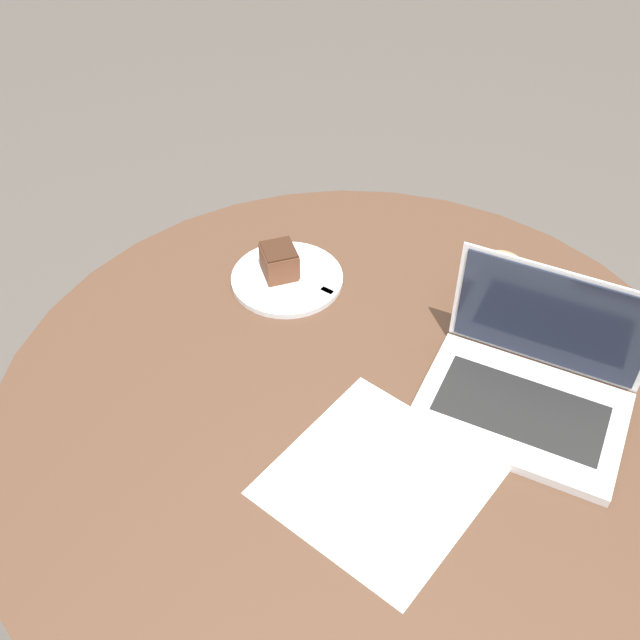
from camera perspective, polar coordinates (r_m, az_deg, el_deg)
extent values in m
plane|color=#4C4742|center=(1.89, 2.14, -19.90)|extent=(12.00, 12.00, 0.00)
cylinder|color=#4C3323|center=(1.88, 2.15, -19.77)|extent=(0.44, 0.44, 0.02)
cylinder|color=#4C3323|center=(1.58, 2.47, -14.38)|extent=(0.13, 0.13, 0.65)
cylinder|color=#4C3323|center=(1.30, 2.93, -6.50)|extent=(1.26, 1.26, 0.03)
cube|color=white|center=(1.19, 4.51, -12.09)|extent=(0.33, 0.32, 0.00)
cylinder|color=silver|center=(1.51, -2.52, 3.18)|extent=(0.22, 0.22, 0.01)
cube|color=brown|center=(1.49, -3.12, 4.44)|extent=(0.09, 0.09, 0.06)
cube|color=#351E13|center=(1.47, -3.17, 5.39)|extent=(0.09, 0.09, 0.00)
cube|color=silver|center=(1.50, -1.71, 3.28)|extent=(0.03, 0.17, 0.00)
cube|color=silver|center=(1.46, 0.58, 2.19)|extent=(0.03, 0.03, 0.00)
cylinder|color=#997556|center=(1.45, 13.35, 2.58)|extent=(0.08, 0.08, 0.11)
cube|color=silver|center=(1.30, 15.00, -6.80)|extent=(0.32, 0.39, 0.02)
cube|color=black|center=(1.30, 15.08, -6.53)|extent=(0.21, 0.30, 0.00)
cube|color=silver|center=(1.31, 17.24, 0.13)|extent=(0.10, 0.32, 0.21)
cube|color=black|center=(1.31, 17.21, 0.02)|extent=(0.10, 0.30, 0.19)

